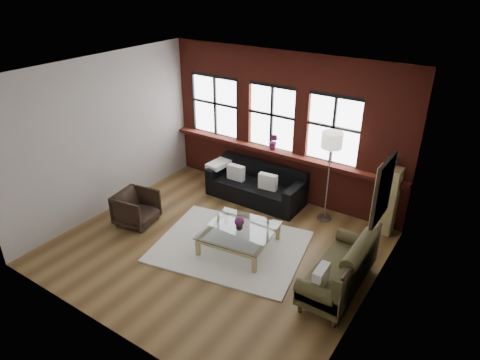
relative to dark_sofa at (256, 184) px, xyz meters
The scene contains 26 objects.
floor 1.97m from the dark_sofa, 79.68° to the right, with size 5.50×5.50×0.00m, color brown.
ceiling 3.41m from the dark_sofa, 79.68° to the right, with size 5.50×5.50×0.00m, color white.
wall_back 1.40m from the dark_sofa, 60.02° to the left, with size 5.50×5.50×0.00m, color #B3ACA6.
wall_front 4.58m from the dark_sofa, 85.50° to the right, with size 5.50×5.50×0.00m, color #B3ACA6.
wall_left 3.30m from the dark_sofa, 141.68° to the right, with size 5.00×5.00×0.00m, color #B3ACA6.
wall_right 3.83m from the dark_sofa, 31.54° to the right, with size 5.00×5.00×0.00m, color #B3ACA6.
brick_backwall 1.37m from the dark_sofa, 57.34° to the left, with size 5.50×0.12×3.20m, color maroon, non-canonical shape.
sill_ledge 0.86m from the dark_sofa, 52.43° to the left, with size 5.50×0.30×0.08m, color maroon.
window_left 2.07m from the dark_sofa, 159.28° to the left, with size 1.38×0.10×1.50m, color black, non-canonical shape.
window_mid 1.47m from the dark_sofa, 85.21° to the left, with size 1.38×0.10×1.50m, color black, non-canonical shape.
window_right 2.06m from the dark_sofa, 20.82° to the left, with size 1.38×0.10×1.50m, color black, non-canonical shape.
wall_poster 3.75m from the dark_sofa, 27.56° to the right, with size 0.05×0.74×0.94m, color black, non-canonical shape.
shag_rug 1.92m from the dark_sofa, 72.62° to the right, with size 2.65×2.08×0.03m, color beige.
dark_sofa is the anchor object (origin of this frame).
pillow_a 0.51m from the dark_sofa, 167.71° to the right, with size 0.40×0.14×0.34m, color silver.
pillow_b 0.42m from the dark_sofa, 15.65° to the right, with size 0.40×0.14×0.34m, color silver.
vintage_settee 3.20m from the dark_sofa, 34.25° to the right, with size 0.80×1.79×0.96m, color #383419, non-canonical shape.
pillow_settee 3.48m from the dark_sofa, 42.47° to the right, with size 0.14×0.38×0.34m, color silver.
armchair 2.61m from the dark_sofa, 124.52° to the right, with size 0.72×0.74×0.68m, color black.
coffee_table 1.88m from the dark_sofa, 67.59° to the right, with size 1.22×1.22×0.41m, color tan, non-canonical shape.
vase 1.87m from the dark_sofa, 67.59° to the right, with size 0.13×0.13×0.14m, color #B2B2B2.
flowers 1.88m from the dark_sofa, 67.59° to the right, with size 0.18×0.18×0.18m, color #662356.
drawer_chest 2.75m from the dark_sofa, ahead, with size 0.42×0.42×1.35m, color tan.
potted_plant_top 2.95m from the dark_sofa, ahead, with size 0.28×0.24×0.31m, color #2D5923.
floor_lamp 1.73m from the dark_sofa, ahead, with size 0.40×0.40×2.03m, color #A5A5A8, non-canonical shape.
sill_plant 0.99m from the dark_sofa, 68.05° to the left, with size 0.21×0.17×0.38m, color #662356.
Camera 1 is at (3.97, -5.22, 4.69)m, focal length 32.00 mm.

